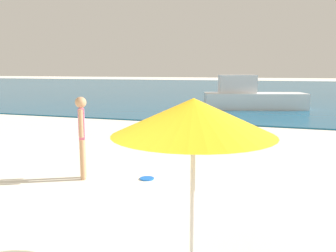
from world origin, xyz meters
TOP-DOWN VIEW (x-y plane):
  - water at (0.00, 42.05)m, footprint 160.00×60.00m
  - person_standing at (-1.61, 4.02)m, footprint 0.23×0.35m
  - frisbee at (-0.35, 4.39)m, footprint 0.29×0.29m
  - boat_near at (0.48, 18.04)m, footprint 5.83×3.31m
  - beach_umbrella at (1.38, 1.38)m, footprint 1.71×1.71m

SIDE VIEW (x-z plane):
  - frisbee at x=-0.35m, z-range 0.00..0.03m
  - water at x=0.00m, z-range 0.00..0.06m
  - boat_near at x=0.48m, z-range -0.23..1.66m
  - person_standing at x=-1.61m, z-range 0.12..1.82m
  - beach_umbrella at x=1.38m, z-range 0.78..2.73m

